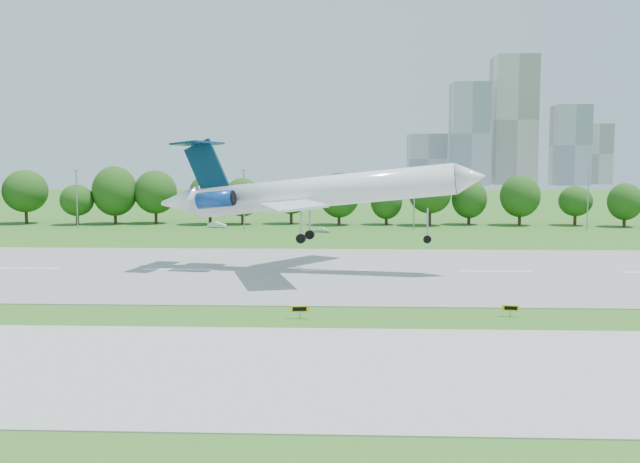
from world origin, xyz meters
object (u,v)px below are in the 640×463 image
at_px(service_vehicle_a, 217,225).
at_px(service_vehicle_b, 322,229).
at_px(taxi_sign_left, 300,309).
at_px(airliner, 306,192).

xyz_separation_m(service_vehicle_a, service_vehicle_b, (22.49, -9.03, -0.07)).
bearing_deg(taxi_sign_left, airliner, 83.45).
height_order(airliner, taxi_sign_left, airliner).
distance_m(airliner, service_vehicle_a, 63.97).
bearing_deg(taxi_sign_left, service_vehicle_b, 81.97).
xyz_separation_m(airliner, taxi_sign_left, (1.13, -27.99, -9.16)).
relative_size(airliner, taxi_sign_left, 25.30).
height_order(service_vehicle_a, service_vehicle_b, service_vehicle_a).
height_order(airliner, service_vehicle_a, airliner).
distance_m(taxi_sign_left, service_vehicle_a, 90.28).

